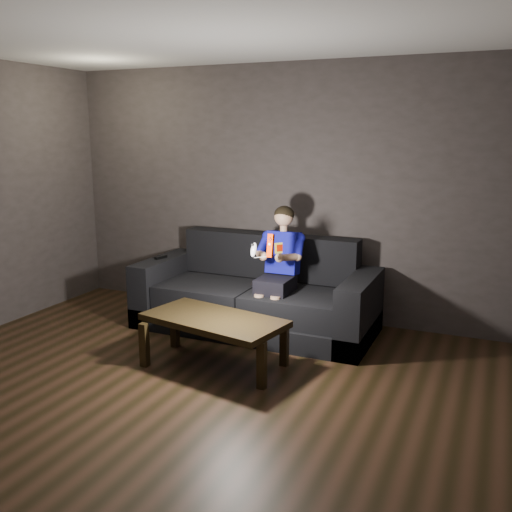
% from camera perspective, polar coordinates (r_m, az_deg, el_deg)
% --- Properties ---
extents(floor, '(5.00, 5.00, 0.00)m').
position_cam_1_polar(floor, '(4.41, -10.26, -14.72)').
color(floor, black).
rests_on(floor, ground).
extents(back_wall, '(5.00, 0.04, 2.70)m').
position_cam_1_polar(back_wall, '(6.19, 2.28, 6.38)').
color(back_wall, '#37312F').
rests_on(back_wall, ground).
extents(ceiling, '(5.00, 5.00, 0.02)m').
position_cam_1_polar(ceiling, '(4.00, -11.86, 22.27)').
color(ceiling, beige).
rests_on(ceiling, back_wall).
extents(sofa, '(2.41, 1.04, 0.93)m').
position_cam_1_polar(sofa, '(5.87, 0.05, -4.38)').
color(sofa, black).
rests_on(sofa, floor).
extents(child, '(0.47, 0.58, 1.15)m').
position_cam_1_polar(child, '(5.59, 2.34, -0.31)').
color(child, black).
rests_on(child, sofa).
extents(wii_remote_red, '(0.05, 0.08, 0.21)m').
position_cam_1_polar(wii_remote_red, '(5.10, 1.46, 1.05)').
color(wii_remote_red, '#E52F00').
rests_on(wii_remote_red, child).
extents(nunchuk_white, '(0.08, 0.10, 0.14)m').
position_cam_1_polar(nunchuk_white, '(5.18, -0.23, 0.63)').
color(nunchuk_white, silver).
rests_on(nunchuk_white, child).
extents(wii_remote_black, '(0.07, 0.16, 0.03)m').
position_cam_1_polar(wii_remote_black, '(6.20, -9.49, -0.13)').
color(wii_remote_black, black).
rests_on(wii_remote_black, sofa).
extents(coffee_table, '(1.31, 0.83, 0.44)m').
position_cam_1_polar(coffee_table, '(4.93, -4.22, -6.77)').
color(coffee_table, black).
rests_on(coffee_table, floor).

